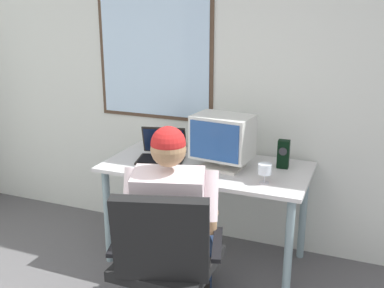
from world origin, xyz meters
name	(u,v)px	position (x,y,z in m)	size (l,w,h in m)	color
wall_rear	(224,66)	(-0.02, 2.51, 1.41)	(4.99, 0.08, 2.81)	silver
desk	(207,178)	(0.00, 2.09, 0.65)	(1.46, 0.73, 0.76)	#7F999F
office_chair	(165,257)	(0.11, 1.14, 0.57)	(0.68, 0.61, 0.97)	black
person_seated	(173,219)	(0.05, 1.39, 0.66)	(0.64, 0.83, 1.25)	#1A2A48
crt_monitor	(223,138)	(0.12, 2.08, 0.98)	(0.43, 0.32, 0.38)	beige
laptop	(162,151)	(-0.36, 2.11, 0.82)	(0.39, 0.37, 0.23)	black
wine_glass	(265,170)	(0.46, 1.91, 0.84)	(0.09, 0.09, 0.13)	silver
desk_speaker	(283,154)	(0.52, 2.24, 0.86)	(0.08, 0.08, 0.20)	black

